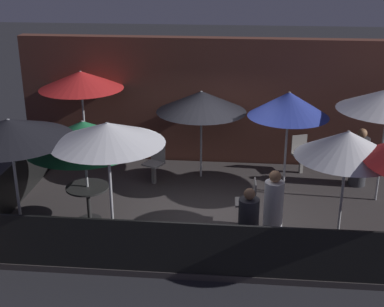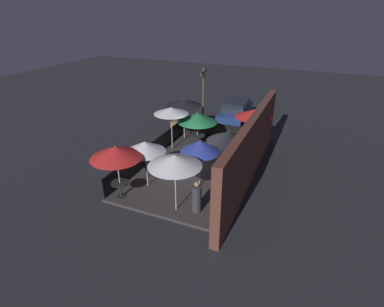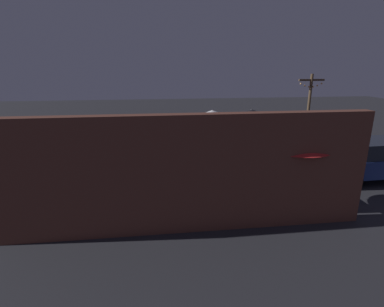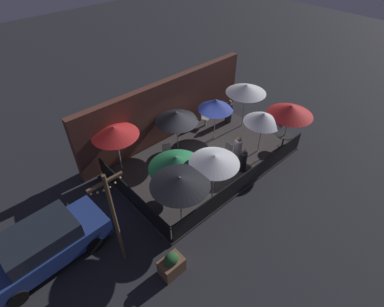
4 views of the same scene
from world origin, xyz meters
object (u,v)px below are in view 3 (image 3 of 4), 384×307
object	(u,v)px
patio_umbrella_2	(212,115)
parked_car_0	(373,159)
patio_umbrella_3	(297,141)
patio_chair_2	(223,183)
dining_table_1	(86,160)
patio_umbrella_7	(131,140)
patron_0	(145,165)
patio_chair_0	(115,203)
patio_umbrella_6	(195,149)
patio_umbrella_8	(66,133)
dining_table_0	(237,162)
patio_umbrella_4	(113,128)
patio_chair_1	(157,168)
planter_box	(270,149)
patio_umbrella_0	(239,131)
patron_1	(75,192)
patio_umbrella_1	(82,122)
light_post	(307,117)
patio_umbrella_5	(251,114)

from	to	relation	value
patio_umbrella_2	parked_car_0	distance (m)	6.60
patio_umbrella_3	patio_chair_2	world-z (taller)	patio_umbrella_3
parked_car_0	dining_table_1	bearing A→B (deg)	-11.83
patio_umbrella_7	parked_car_0	size ratio (longest dim) A/B	0.53
dining_table_1	patron_0	bearing A→B (deg)	158.17
patio_chair_0	patio_umbrella_6	bearing A→B (deg)	-99.19
patio_umbrella_6	dining_table_1	distance (m)	5.49
patio_umbrella_8	dining_table_1	size ratio (longest dim) A/B	3.26
patio_chair_0	patio_chair_2	bearing A→B (deg)	-95.64
dining_table_0	patio_umbrella_8	bearing A→B (deg)	14.14
patio_umbrella_4	patio_umbrella_7	distance (m)	2.39
patio_umbrella_3	parked_car_0	xyz separation A→B (m)	(-4.37, -2.18, -1.45)
patio_chair_1	planter_box	size ratio (longest dim) A/B	0.95
patio_umbrella_0	planter_box	xyz separation A→B (m)	(-2.38, -2.49, -1.51)
patio_umbrella_7	patron_1	size ratio (longest dim) A/B	1.69
patio_umbrella_1	planter_box	world-z (taller)	patio_umbrella_1
patio_umbrella_1	patio_chair_1	xyz separation A→B (m)	(-2.87, 1.22, -1.63)
patio_umbrella_4	light_post	bearing A→B (deg)	-176.89
light_post	parked_car_0	distance (m)	2.99
patio_umbrella_1	dining_table_0	world-z (taller)	patio_umbrella_1
patio_umbrella_8	patio_chair_2	distance (m)	5.25
patio_umbrella_2	planter_box	bearing A→B (deg)	-158.76
patio_umbrella_3	patio_umbrella_8	size ratio (longest dim) A/B	0.96
patio_umbrella_5	patron_0	xyz separation A→B (m)	(4.52, 1.09, -1.73)
patio_chair_1	patio_chair_2	world-z (taller)	patio_chair_2
patio_umbrella_5	light_post	distance (m)	2.44
patio_umbrella_7	dining_table_0	xyz separation A→B (m)	(-3.98, -1.74, -1.46)
patron_1	patio_umbrella_5	bearing A→B (deg)	51.50
patio_umbrella_8	patron_1	distance (m)	1.85
patio_umbrella_4	planter_box	size ratio (longest dim) A/B	2.23
planter_box	light_post	xyz separation A→B (m)	(-0.90, 1.55, 1.83)
dining_table_1	patio_umbrella_7	bearing A→B (deg)	126.14
patio_chair_1	patron_0	bearing A→B (deg)	149.20
patron_1	parked_car_0	bearing A→B (deg)	31.09
patio_umbrella_7	light_post	distance (m)	7.74
patio_umbrella_0	patio_umbrella_1	distance (m)	6.16
patio_chair_1	patio_umbrella_4	bearing A→B (deg)	157.50
light_post	patio_umbrella_7	bearing A→B (deg)	20.22
patio_umbrella_4	light_post	xyz separation A→B (m)	(-8.11, -0.44, 0.17)
patio_umbrella_2	patio_umbrella_5	size ratio (longest dim) A/B	1.00
patio_umbrella_0	light_post	bearing A→B (deg)	-164.03
patio_umbrella_3	patio_chair_0	world-z (taller)	patio_umbrella_3
dining_table_1	patio_umbrella_4	bearing A→B (deg)	153.71
light_post	patio_umbrella_8	bearing A→B (deg)	14.79
patio_chair_0	patio_chair_1	bearing A→B (deg)	-45.67
patio_chair_0	patio_umbrella_4	bearing A→B (deg)	-15.35
patio_umbrella_3	light_post	size ratio (longest dim) A/B	0.59
patio_umbrella_0	patio_umbrella_3	size ratio (longest dim) A/B	0.94
dining_table_1	planter_box	distance (m)	8.55
dining_table_0	parked_car_0	size ratio (longest dim) A/B	0.20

